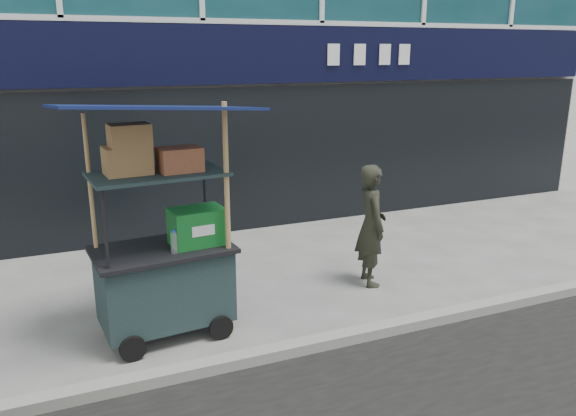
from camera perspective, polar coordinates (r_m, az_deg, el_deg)
name	(u,v)px	position (r m, az deg, el deg)	size (l,w,h in m)	color
ground	(307,340)	(6.12, 1.93, -13.27)	(80.00, 80.00, 0.00)	slate
curb	(315,344)	(5.93, 2.76, -13.62)	(80.00, 0.18, 0.12)	gray
vendor_cart	(165,256)	(6.04, -12.41, -4.76)	(2.00, 1.50, 2.54)	#19292A
vendor_man	(371,225)	(7.31, 8.45, -1.73)	(0.58, 0.38, 1.59)	black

